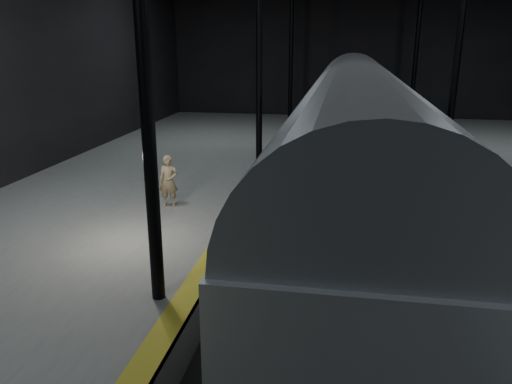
# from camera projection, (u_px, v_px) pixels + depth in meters

# --- Properties ---
(ground) EXTENTS (44.00, 44.00, 0.00)m
(ground) POSITION_uv_depth(u_px,v_px,m) (348.00, 270.00, 13.47)
(ground) COLOR black
(ground) RESTS_ON ground
(platform_left) EXTENTS (9.00, 43.80, 1.00)m
(platform_left) POSITION_uv_depth(u_px,v_px,m) (88.00, 235.00, 14.57)
(platform_left) COLOR #565653
(platform_left) RESTS_ON ground
(tactile_strip) EXTENTS (0.50, 43.80, 0.01)m
(tactile_strip) POSITION_uv_depth(u_px,v_px,m) (230.00, 228.00, 13.72)
(tactile_strip) COLOR olive
(tactile_strip) RESTS_ON platform_left
(track) EXTENTS (2.40, 43.00, 0.24)m
(track) POSITION_uv_depth(u_px,v_px,m) (348.00, 268.00, 13.45)
(track) COLOR #3F3328
(track) RESTS_ON ground
(train) EXTENTS (2.97, 19.80, 5.29)m
(train) POSITION_uv_depth(u_px,v_px,m) (353.00, 155.00, 13.55)
(train) COLOR #ABAEB3
(train) RESTS_ON ground
(woman) EXTENTS (0.64, 0.47, 1.60)m
(woman) POSITION_uv_depth(u_px,v_px,m) (169.00, 181.00, 15.33)
(woman) COLOR #96805C
(woman) RESTS_ON platform_left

